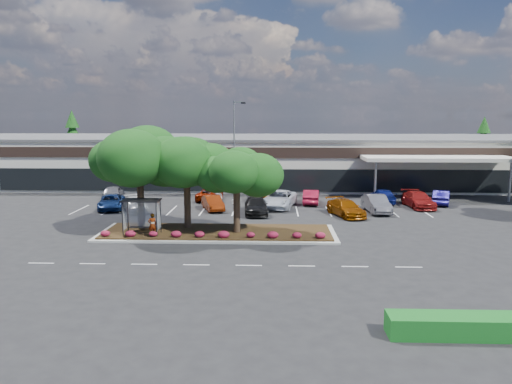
{
  "coord_description": "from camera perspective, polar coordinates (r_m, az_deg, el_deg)",
  "views": [
    {
      "loc": [
        2.31,
        -33.14,
        8.97
      ],
      "look_at": [
        0.78,
        8.47,
        2.6
      ],
      "focal_mm": 35.0,
      "sensor_mm": 36.0,
      "label": 1
    }
  ],
  "objects": [
    {
      "name": "car_9",
      "position": [
        55.03,
        -16.01,
        -0.13
      ],
      "size": [
        2.84,
        5.23,
        1.69
      ],
      "primitive_type": "imported",
      "rotation": [
        0.0,
        0.0,
        3.32
      ],
      "color": "#5A5A62",
      "rests_on": "ground"
    },
    {
      "name": "car_2",
      "position": [
        48.02,
        -4.95,
        -1.26
      ],
      "size": [
        2.8,
        4.47,
        1.39
      ],
      "primitive_type": "imported",
      "rotation": [
        0.0,
        0.0,
        0.34
      ],
      "color": "#6A2107",
      "rests_on": "ground"
    },
    {
      "name": "island_tree_east",
      "position": [
        37.35,
        -2.23,
        0.29
      ],
      "size": [
        5.8,
        5.8,
        6.5
      ],
      "primitive_type": null,
      "color": "#113C13",
      "rests_on": "landscape_island"
    },
    {
      "name": "car_6",
      "position": [
        48.09,
        13.59,
        -1.3
      ],
      "size": [
        2.12,
        5.11,
        1.64
      ],
      "primitive_type": "imported",
      "rotation": [
        0.0,
        0.0,
        0.08
      ],
      "color": "#4C4C52",
      "rests_on": "ground"
    },
    {
      "name": "car_13",
      "position": [
        54.16,
        0.58,
        -0.09
      ],
      "size": [
        3.22,
        5.13,
        1.39
      ],
      "primitive_type": "imported",
      "rotation": [
        0.0,
        0.0,
        2.85
      ],
      "color": "#4C4E53",
      "rests_on": "ground"
    },
    {
      "name": "car_16",
      "position": [
        53.48,
        14.3,
        -0.46
      ],
      "size": [
        2.05,
        4.93,
        1.42
      ],
      "primitive_type": "imported",
      "rotation": [
        0.0,
        0.0,
        3.13
      ],
      "color": "navy",
      "rests_on": "ground"
    },
    {
      "name": "car_11",
      "position": [
        53.91,
        -5.24,
        -0.17
      ],
      "size": [
        3.2,
        4.39,
        1.39
      ],
      "primitive_type": "imported",
      "rotation": [
        0.0,
        0.0,
        3.58
      ],
      "color": "#B5BAC2",
      "rests_on": "ground"
    },
    {
      "name": "car_7",
      "position": [
        51.73,
        18.06,
        -0.85
      ],
      "size": [
        2.58,
        5.47,
        1.54
      ],
      "primitive_type": "imported",
      "rotation": [
        0.0,
        0.0,
        0.08
      ],
      "color": "maroon",
      "rests_on": "ground"
    },
    {
      "name": "car_12",
      "position": [
        52.32,
        1.23,
        -0.43
      ],
      "size": [
        2.43,
        4.31,
        1.34
      ],
      "primitive_type": "imported",
      "rotation": [
        0.0,
        0.0,
        2.88
      ],
      "color": "#7E3E04",
      "rests_on": "ground"
    },
    {
      "name": "car_0",
      "position": [
        50.33,
        -16.18,
        -1.11
      ],
      "size": [
        3.34,
        5.38,
        1.39
      ],
      "primitive_type": "imported",
      "rotation": [
        0.0,
        0.0,
        0.22
      ],
      "color": "navy",
      "rests_on": "ground"
    },
    {
      "name": "lane_markings",
      "position": [
        44.54,
        -1.09,
        -2.91
      ],
      "size": [
        33.12,
        20.06,
        0.01
      ],
      "color": "silver",
      "rests_on": "ground"
    },
    {
      "name": "car_5",
      "position": [
        45.72,
        10.22,
        -1.81
      ],
      "size": [
        3.59,
        5.48,
        1.48
      ],
      "primitive_type": "imported",
      "rotation": [
        0.0,
        0.0,
        0.33
      ],
      "color": "#7F3B03",
      "rests_on": "ground"
    },
    {
      "name": "hedge_south_east",
      "position": [
        22.75,
        22.39,
        -13.98
      ],
      "size": [
        6.0,
        1.3,
        0.9
      ],
      "primitive_type": "cube",
      "color": "#11541A",
      "rests_on": "ground"
    },
    {
      "name": "bus_shelter",
      "position": [
        37.99,
        -12.9,
        -1.63
      ],
      "size": [
        2.75,
        1.55,
        2.59
      ],
      "color": "black",
      "rests_on": "landscape_island"
    },
    {
      "name": "retail_store",
      "position": [
        67.34,
        0.19,
        3.74
      ],
      "size": [
        80.4,
        25.2,
        6.25
      ],
      "color": "beige",
      "rests_on": "ground"
    },
    {
      "name": "car_17",
      "position": [
        54.35,
        20.42,
        -0.57
      ],
      "size": [
        3.0,
        4.72,
        1.47
      ],
      "primitive_type": "imported",
      "rotation": [
        0.0,
        0.0,
        2.79
      ],
      "color": "navy",
      "rests_on": "ground"
    },
    {
      "name": "person_waiting",
      "position": [
        37.18,
        -11.76,
        -3.69
      ],
      "size": [
        0.73,
        0.61,
        1.7
      ],
      "primitive_type": "imported",
      "rotation": [
        0.0,
        0.0,
        3.52
      ],
      "color": "#594C47",
      "rests_on": "landscape_island"
    },
    {
      "name": "landscape_island",
      "position": [
        38.42,
        -4.41,
        -4.64
      ],
      "size": [
        18.0,
        6.0,
        0.26
      ],
      "color": "#9C9C97",
      "rests_on": "ground"
    },
    {
      "name": "shrub_row",
      "position": [
        36.3,
        -4.79,
        -4.81
      ],
      "size": [
        17.0,
        0.8,
        0.5
      ],
      "primitive_type": null,
      "color": "maroon",
      "rests_on": "landscape_island"
    },
    {
      "name": "car_14",
      "position": [
        51.62,
        6.32,
        -0.53
      ],
      "size": [
        2.02,
        4.61,
        1.47
      ],
      "primitive_type": "imported",
      "rotation": [
        0.0,
        0.0,
        3.04
      ],
      "color": "maroon",
      "rests_on": "ground"
    },
    {
      "name": "island_tree_mid",
      "position": [
        39.26,
        -7.9,
        1.23
      ],
      "size": [
        6.6,
        6.6,
        7.32
      ],
      "primitive_type": null,
      "color": "#113C13",
      "rests_on": "landscape_island"
    },
    {
      "name": "conifer_north_east",
      "position": [
        83.51,
        24.49,
        4.85
      ],
      "size": [
        3.96,
        3.96,
        9.0
      ],
      "primitive_type": "cone",
      "color": "#113C13",
      "rests_on": "ground"
    },
    {
      "name": "light_pole",
      "position": [
        50.93,
        -2.4,
        3.84
      ],
      "size": [
        1.39,
        0.83,
        10.47
      ],
      "rotation": [
        0.0,
        0.0,
        -0.39
      ],
      "color": "#9C9C97",
      "rests_on": "ground"
    },
    {
      "name": "car_3",
      "position": [
        45.99,
        0.0,
        -1.59
      ],
      "size": [
        2.46,
        5.33,
        1.51
      ],
      "primitive_type": "imported",
      "rotation": [
        0.0,
        0.0,
        0.07
      ],
      "color": "black",
      "rests_on": "ground"
    },
    {
      "name": "island_tree_west",
      "position": [
        39.31,
        -13.12,
        1.51
      ],
      "size": [
        7.2,
        7.2,
        7.89
      ],
      "primitive_type": null,
      "color": "#113C13",
      "rests_on": "landscape_island"
    },
    {
      "name": "conifer_north_west",
      "position": [
        85.57,
        -20.18,
        5.51
      ],
      "size": [
        4.4,
        4.4,
        10.0
      ],
      "primitive_type": "cone",
      "color": "#113C13",
      "rests_on": "ground"
    },
    {
      "name": "car_10",
      "position": [
        53.53,
        -5.31,
        -0.27
      ],
      "size": [
        2.71,
        4.98,
        1.32
      ],
      "primitive_type": "imported",
      "rotation": [
        0.0,
        0.0,
        3.03
      ],
      "color": "#831802",
      "rests_on": "ground"
    },
    {
      "name": "car_4",
      "position": [
        49.22,
        2.66,
        -0.82
      ],
      "size": [
        3.95,
        6.45,
        1.67
      ],
      "primitive_type": "imported",
      "rotation": [
        0.0,
        0.0,
        -0.21
      ],
      "color": "silver",
      "rests_on": "ground"
    },
    {
      "name": "ground",
      "position": [
        34.41,
        -1.83,
        -6.42
      ],
      "size": [
        160.0,
        160.0,
        0.0
      ],
      "primitive_type": "plane",
      "color": "black",
      "rests_on": "ground"
    },
    {
      "name": "car_1",
      "position": [
        48.7,
        -13.58,
        -1.36
      ],
      "size": [
        3.61,
        5.0,
        1.35
      ],
      "primitive_type": "imported",
      "rotation": [
        0.0,
        0.0,
        0.42
      ],
      "color": "silver",
      "rests_on": "ground"
    }
  ]
}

